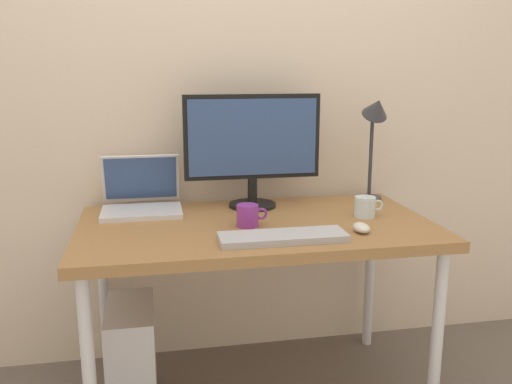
{
  "coord_description": "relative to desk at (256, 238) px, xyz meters",
  "views": [
    {
      "loc": [
        -0.38,
        -1.98,
        1.31
      ],
      "look_at": [
        0.0,
        0.0,
        0.85
      ],
      "focal_mm": 38.47,
      "sensor_mm": 36.0,
      "label": 1
    }
  ],
  "objects": [
    {
      "name": "coffee_mug",
      "position": [
        -0.04,
        -0.04,
        0.1
      ],
      "size": [
        0.12,
        0.08,
        0.08
      ],
      "color": "purple",
      "rests_on": "desk"
    },
    {
      "name": "back_wall",
      "position": [
        0.0,
        0.44,
        0.63
      ],
      "size": [
        4.4,
        0.04,
        2.6
      ],
      "primitive_type": "cube",
      "color": "beige",
      "rests_on": "ground_plane"
    },
    {
      "name": "computer_tower",
      "position": [
        -0.49,
        0.02,
        -0.46
      ],
      "size": [
        0.18,
        0.36,
        0.42
      ],
      "primitive_type": "cube",
      "color": "silver",
      "rests_on": "ground_plane"
    },
    {
      "name": "desk",
      "position": [
        0.0,
        0.0,
        0.0
      ],
      "size": [
        1.34,
        0.75,
        0.73
      ],
      "color": "olive",
      "rests_on": "ground_plane"
    },
    {
      "name": "desk_lamp",
      "position": [
        0.57,
        0.24,
        0.4
      ],
      "size": [
        0.11,
        0.16,
        0.48
      ],
      "color": "#333338",
      "rests_on": "desk"
    },
    {
      "name": "mouse",
      "position": [
        0.35,
        -0.2,
        0.08
      ],
      "size": [
        0.06,
        0.09,
        0.03
      ],
      "primitive_type": "ellipsoid",
      "color": "silver",
      "rests_on": "desk"
    },
    {
      "name": "keyboard",
      "position": [
        0.05,
        -0.24,
        0.08
      ],
      "size": [
        0.44,
        0.14,
        0.02
      ],
      "primitive_type": "cube",
      "color": "#B2B2B7",
      "rests_on": "desk"
    },
    {
      "name": "monitor",
      "position": [
        0.03,
        0.24,
        0.33
      ],
      "size": [
        0.57,
        0.2,
        0.47
      ],
      "color": "black",
      "rests_on": "desk"
    },
    {
      "name": "glass_cup",
      "position": [
        0.44,
        -0.0,
        0.1
      ],
      "size": [
        0.12,
        0.08,
        0.08
      ],
      "color": "silver",
      "rests_on": "desk"
    },
    {
      "name": "laptop",
      "position": [
        -0.43,
        0.26,
        0.12
      ],
      "size": [
        0.32,
        0.28,
        0.22
      ],
      "color": "silver",
      "rests_on": "desk"
    }
  ]
}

